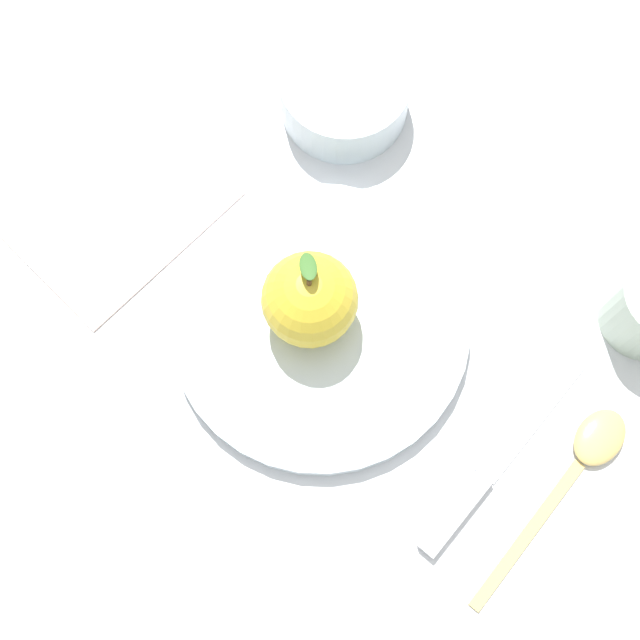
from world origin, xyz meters
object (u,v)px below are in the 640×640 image
dinner_plate (320,324)px  apple (310,299)px  linen_napkin (115,207)px  spoon (583,460)px  side_bowl (345,91)px  knife (489,470)px

dinner_plate → apple: apple is taller
apple → linen_napkin: (0.10, 0.15, -0.05)m
spoon → linen_napkin: 0.42m
side_bowl → linen_napkin: 0.21m
dinner_plate → linen_napkin: 0.20m
side_bowl → knife: (-0.31, -0.09, -0.02)m
side_bowl → spoon: side_bowl is taller
knife → linen_napkin: knife is taller
side_bowl → apple: bearing=168.2°
spoon → linen_napkin: (0.23, 0.35, -0.00)m
knife → apple: bearing=45.2°
spoon → knife: bearing=92.9°
side_bowl → knife: side_bowl is taller
dinner_plate → spoon: size_ratio=1.57×
dinner_plate → apple: size_ratio=2.77×
dinner_plate → apple: bearing=46.9°
side_bowl → linen_napkin: (-0.08, 0.19, -0.02)m
apple → knife: (-0.13, -0.13, -0.05)m
knife → spoon: spoon is taller
knife → side_bowl: bearing=15.8°
linen_napkin → spoon: bearing=-122.9°
apple → spoon: apple is taller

